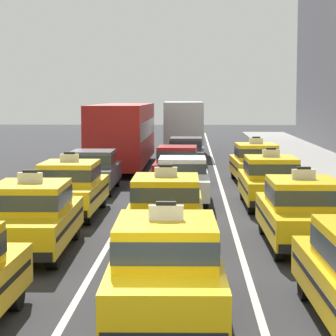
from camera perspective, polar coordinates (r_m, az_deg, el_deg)
name	(u,v)px	position (r m, az deg, el deg)	size (l,w,h in m)	color
lane_stripe_left_center	(142,185)	(28.97, -2.08, -1.36)	(0.14, 80.00, 0.01)	silver
lane_stripe_center_right	(220,185)	(28.92, 4.26, -1.39)	(0.14, 80.00, 0.01)	silver
taxi_left_second	(32,216)	(16.61, -10.96, -3.83)	(1.93, 4.60, 1.96)	black
taxi_left_third	(70,187)	(21.63, -7.89, -1.54)	(1.83, 4.57, 1.96)	black
sedan_left_fourth	(93,169)	(26.99, -6.05, -0.12)	(1.80, 4.32, 1.58)	black
bus_left_fifth	(123,132)	(35.75, -3.62, 2.92)	(2.52, 11.20, 3.22)	black
taxi_center_nearest	(166,266)	(11.60, -0.15, -7.94)	(1.92, 4.60, 1.96)	black
taxi_center_second	(166,208)	(17.53, -0.17, -3.22)	(1.87, 4.58, 1.96)	black
sedan_center_third	(182,179)	(23.82, 1.17, -0.88)	(1.78, 4.31, 1.58)	black
sedan_center_fourth	(177,164)	(29.11, 0.76, 0.35)	(1.89, 4.35, 1.58)	black
sedan_center_fifth	(186,152)	(35.18, 1.48, 1.30)	(1.85, 4.34, 1.58)	black
box_truck_center_sixth	(184,126)	(43.68, 1.27, 3.41)	(2.37, 6.99, 3.27)	black
taxi_right_second	(302,211)	(17.34, 10.80, -3.42)	(1.86, 4.58, 1.96)	black
taxi_right_third	(270,180)	(23.38, 8.27, -0.99)	(1.85, 4.57, 1.96)	black
taxi_right_fourth	(256,162)	(29.62, 7.09, 0.46)	(1.97, 4.62, 1.96)	black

